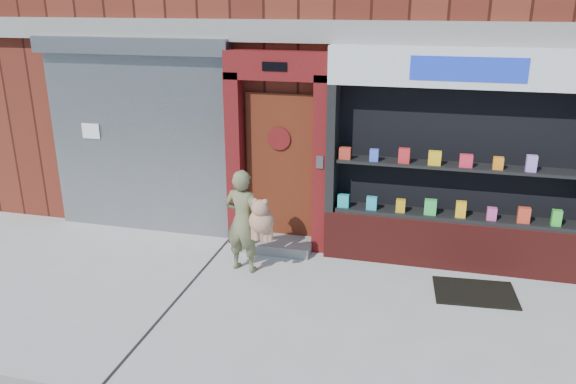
% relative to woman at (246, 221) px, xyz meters
% --- Properties ---
extents(ground, '(80.00, 80.00, 0.00)m').
position_rel_woman_xyz_m(ground, '(0.95, -0.93, -0.74)').
color(ground, '#9E9E99').
rests_on(ground, ground).
extents(shutter_bay, '(3.10, 0.30, 3.04)m').
position_rel_woman_xyz_m(shutter_bay, '(-2.05, 1.00, 0.98)').
color(shutter_bay, gray).
rests_on(shutter_bay, ground).
extents(red_door_bay, '(1.52, 0.58, 2.90)m').
position_rel_woman_xyz_m(red_door_bay, '(0.20, 0.93, 0.72)').
color(red_door_bay, '#540E0F').
rests_on(red_door_bay, ground).
extents(pharmacy_bay, '(3.50, 0.41, 3.00)m').
position_rel_woman_xyz_m(pharmacy_bay, '(2.69, 0.89, 0.63)').
color(pharmacy_bay, '#591815').
rests_on(pharmacy_bay, ground).
extents(woman, '(0.75, 0.49, 1.44)m').
position_rel_woman_xyz_m(woman, '(0.00, 0.00, 0.00)').
color(woman, '#686B46').
rests_on(woman, ground).
extents(doormat, '(1.06, 0.78, 0.03)m').
position_rel_woman_xyz_m(doormat, '(3.03, 0.10, -0.73)').
color(doormat, black).
rests_on(doormat, ground).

